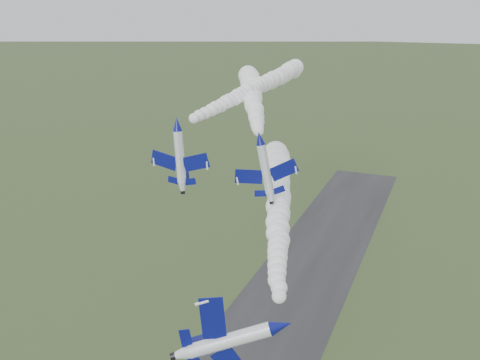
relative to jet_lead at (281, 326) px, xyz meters
The scene contains 7 objects.
runway 47.87m from the jet_lead, 115.37° to the left, with size 24.00×260.00×0.04m, color #2A2B2D.
jet_lead is the anchor object (origin of this frame).
smoke_trail_jet_lead 32.40m from the jet_lead, 109.16° to the left, with size 5.24×57.06×5.24m, color white, non-canonical shape.
jet_pair_left 40.73m from the jet_lead, 135.59° to the left, with size 10.90×13.12×3.26m.
smoke_trail_jet_pair_left 69.63m from the jet_lead, 113.15° to the left, with size 4.51×64.45×4.51m, color white, non-canonical shape.
jet_pair_right 32.29m from the jet_lead, 115.31° to the left, with size 9.89×11.54×3.37m.
smoke_trail_jet_pair_right 66.25m from the jet_lead, 113.84° to the left, with size 5.28×65.87×5.28m, color white, non-canonical shape.
Camera 1 is at (30.55, -51.81, 65.46)m, focal length 40.00 mm.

